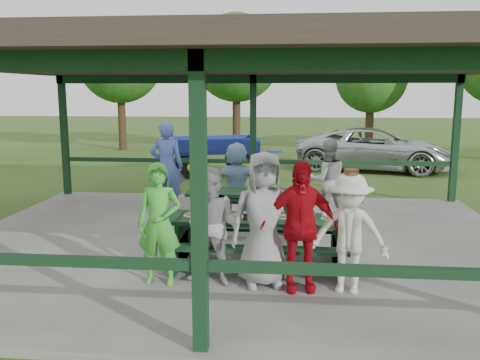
# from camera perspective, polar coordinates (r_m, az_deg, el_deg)

# --- Properties ---
(ground) EXTENTS (90.00, 90.00, 0.00)m
(ground) POSITION_cam_1_polar(r_m,az_deg,el_deg) (9.05, -0.26, -7.51)
(ground) COLOR #304E18
(ground) RESTS_ON ground
(concrete_slab) EXTENTS (10.00, 8.00, 0.10)m
(concrete_slab) POSITION_cam_1_polar(r_m,az_deg,el_deg) (9.04, -0.26, -7.21)
(concrete_slab) COLOR slate
(concrete_slab) RESTS_ON ground
(pavilion_structure) EXTENTS (10.60, 8.60, 3.24)m
(pavilion_structure) POSITION_cam_1_polar(r_m,az_deg,el_deg) (8.64, -0.27, 12.95)
(pavilion_structure) COLOR black
(pavilion_structure) RESTS_ON concrete_slab
(picnic_table_near) EXTENTS (2.71, 1.39, 0.75)m
(picnic_table_near) POSITION_cam_1_polar(r_m,az_deg,el_deg) (7.71, 2.07, -6.17)
(picnic_table_near) COLOR black
(picnic_table_near) RESTS_ON concrete_slab
(picnic_table_far) EXTENTS (2.45, 1.39, 0.75)m
(picnic_table_far) POSITION_cam_1_polar(r_m,az_deg,el_deg) (9.66, 1.39, -2.89)
(picnic_table_far) COLOR black
(picnic_table_far) RESTS_ON concrete_slab
(table_setting) EXTENTS (2.38, 0.45, 0.10)m
(table_setting) POSITION_cam_1_polar(r_m,az_deg,el_deg) (7.65, 3.70, -3.94)
(table_setting) COLOR white
(table_setting) RESTS_ON picnic_table_near
(contestant_green) EXTENTS (0.61, 0.40, 1.67)m
(contestant_green) POSITION_cam_1_polar(r_m,az_deg,el_deg) (7.01, -9.06, -4.90)
(contestant_green) COLOR green
(contestant_green) RESTS_ON concrete_slab
(contestant_grey_left) EXTENTS (0.90, 0.78, 1.62)m
(contestant_grey_left) POSITION_cam_1_polar(r_m,az_deg,el_deg) (6.90, -3.06, -5.26)
(contestant_grey_left) COLOR #9B9B9E
(contestant_grey_left) RESTS_ON concrete_slab
(contestant_grey_mid) EXTENTS (1.00, 0.76, 1.83)m
(contestant_grey_mid) POSITION_cam_1_polar(r_m,az_deg,el_deg) (6.85, 2.68, -4.43)
(contestant_grey_mid) COLOR gray
(contestant_grey_mid) RESTS_ON concrete_slab
(contestant_red) EXTENTS (1.07, 0.56, 1.74)m
(contestant_red) POSITION_cam_1_polar(r_m,az_deg,el_deg) (6.73, 6.68, -5.15)
(contestant_red) COLOR #A70914
(contestant_red) RESTS_ON concrete_slab
(contestant_white_fedora) EXTENTS (1.14, 0.82, 1.64)m
(contestant_white_fedora) POSITION_cam_1_polar(r_m,az_deg,el_deg) (6.78, 12.14, -5.87)
(contestant_white_fedora) COLOR silver
(contestant_white_fedora) RESTS_ON concrete_slab
(spectator_lblue) EXTENTS (1.56, 0.91, 1.60)m
(spectator_lblue) POSITION_cam_1_polar(r_m,az_deg,el_deg) (10.43, -0.43, -0.08)
(spectator_lblue) COLOR #86AACF
(spectator_lblue) RESTS_ON concrete_slab
(spectator_blue) EXTENTS (0.76, 0.53, 1.97)m
(spectator_blue) POSITION_cam_1_polar(r_m,az_deg,el_deg) (11.25, -8.21, 1.53)
(spectator_blue) COLOR #455EB5
(spectator_blue) RESTS_ON concrete_slab
(spectator_grey) EXTENTS (0.92, 0.79, 1.66)m
(spectator_grey) POSITION_cam_1_polar(r_m,az_deg,el_deg) (10.43, 9.74, -0.04)
(spectator_grey) COLOR #949496
(spectator_grey) RESTS_ON concrete_slab
(pickup_truck) EXTENTS (5.66, 3.48, 1.46)m
(pickup_truck) POSITION_cam_1_polar(r_m,az_deg,el_deg) (18.17, 14.85, 3.37)
(pickup_truck) COLOR silver
(pickup_truck) RESTS_ON ground
(farm_trailer) EXTENTS (3.76, 2.33, 1.31)m
(farm_trailer) POSITION_cam_1_polar(r_m,az_deg,el_deg) (16.79, -2.87, 2.89)
(farm_trailer) COLOR navy
(farm_trailer) RESTS_ON ground
(tree_far_left) EXTENTS (3.82, 3.82, 5.97)m
(tree_far_left) POSITION_cam_1_polar(r_m,az_deg,el_deg) (24.36, -13.36, 12.83)
(tree_far_left) COLOR black
(tree_far_left) RESTS_ON ground
(tree_left) EXTENTS (3.93, 3.93, 6.13)m
(tree_left) POSITION_cam_1_polar(r_m,az_deg,el_deg) (23.26, -0.41, 13.52)
(tree_left) COLOR black
(tree_left) RESTS_ON ground
(tree_mid) EXTENTS (3.12, 3.12, 4.87)m
(tree_mid) POSITION_cam_1_polar(r_m,az_deg,el_deg) (23.32, 14.54, 11.07)
(tree_mid) COLOR black
(tree_mid) RESTS_ON ground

